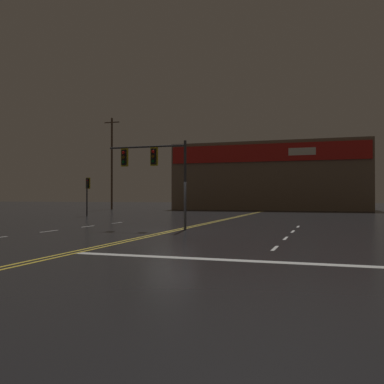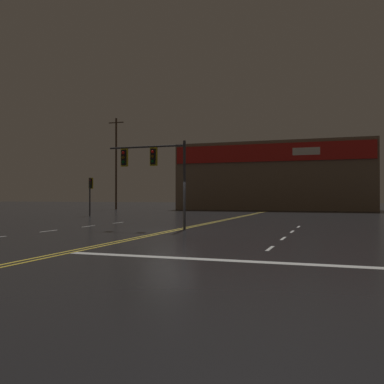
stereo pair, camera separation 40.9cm
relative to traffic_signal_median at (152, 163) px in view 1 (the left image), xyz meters
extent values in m
plane|color=black|center=(1.52, -1.19, -3.54)|extent=(200.00, 200.00, 0.00)
cube|color=gold|center=(1.37, -1.19, -3.54)|extent=(0.12, 60.00, 0.01)
cube|color=gold|center=(1.67, -1.19, -3.54)|extent=(0.12, 60.00, 0.01)
cube|color=silver|center=(-4.29, -2.99, -3.54)|extent=(0.12, 1.40, 0.01)
cube|color=silver|center=(-4.29, 0.61, -3.54)|extent=(0.12, 1.40, 0.01)
cube|color=silver|center=(-4.29, 4.21, -3.54)|extent=(0.12, 1.40, 0.01)
cube|color=silver|center=(7.33, -6.59, -3.54)|extent=(0.12, 1.40, 0.01)
cube|color=silver|center=(7.33, -2.99, -3.54)|extent=(0.12, 1.40, 0.01)
cube|color=silver|center=(7.33, 0.61, -3.54)|extent=(0.12, 1.40, 0.01)
cube|color=silver|center=(7.33, 4.21, -3.54)|extent=(0.12, 1.40, 0.01)
cube|color=silver|center=(7.33, -9.68, -3.54)|extent=(11.16, 0.40, 0.01)
cylinder|color=#38383D|center=(1.88, 0.01, -1.21)|extent=(0.14, 0.14, 4.67)
cylinder|color=#38383D|center=(-0.31, 0.01, 0.88)|extent=(4.39, 0.10, 0.10)
cube|color=black|center=(0.13, 0.01, 0.34)|extent=(0.28, 0.24, 0.84)
cube|color=gold|center=(0.13, 0.01, 0.34)|extent=(0.42, 0.08, 0.99)
sphere|color=red|center=(0.13, -0.14, 0.59)|extent=(0.17, 0.17, 0.17)
sphere|color=#543707|center=(0.13, -0.14, 0.34)|extent=(0.17, 0.17, 0.17)
sphere|color=#084513|center=(0.13, -0.14, 0.09)|extent=(0.17, 0.17, 0.17)
cube|color=black|center=(-1.63, 0.01, 0.34)|extent=(0.28, 0.24, 0.84)
cube|color=gold|center=(-1.63, 0.01, 0.34)|extent=(0.42, 0.08, 0.99)
sphere|color=red|center=(-1.63, -0.14, 0.59)|extent=(0.17, 0.17, 0.17)
sphere|color=#543707|center=(-1.63, -0.14, 0.34)|extent=(0.17, 0.17, 0.17)
sphere|color=#084513|center=(-1.63, -0.14, 0.09)|extent=(0.17, 0.17, 0.17)
cylinder|color=#38383D|center=(-11.45, 12.03, -1.85)|extent=(0.13, 0.13, 3.39)
cube|color=black|center=(-11.45, 12.21, -0.62)|extent=(0.28, 0.24, 0.84)
cube|color=gold|center=(-11.45, 12.21, -0.62)|extent=(0.42, 0.08, 0.99)
sphere|color=red|center=(-11.45, 12.06, -0.37)|extent=(0.17, 0.17, 0.17)
sphere|color=#543707|center=(-11.45, 12.06, -0.62)|extent=(0.17, 0.17, 0.17)
sphere|color=#084513|center=(-11.45, 12.06, -0.87)|extent=(0.17, 0.17, 0.17)
cube|color=#7A6651|center=(1.52, 36.86, 0.79)|extent=(24.91, 10.00, 8.67)
cube|color=red|center=(1.52, 31.76, 3.61)|extent=(24.41, 0.20, 2.17)
cube|color=white|center=(5.88, 31.71, 3.61)|extent=(3.20, 0.16, 0.90)
cylinder|color=#4C3828|center=(-19.07, 30.50, 2.65)|extent=(0.26, 0.26, 12.40)
cube|color=#4C3828|center=(-19.07, 30.50, 8.25)|extent=(2.20, 0.12, 0.12)
camera|label=1|loc=(9.12, -21.11, -1.80)|focal=40.00mm
camera|label=2|loc=(9.51, -20.98, -1.80)|focal=40.00mm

